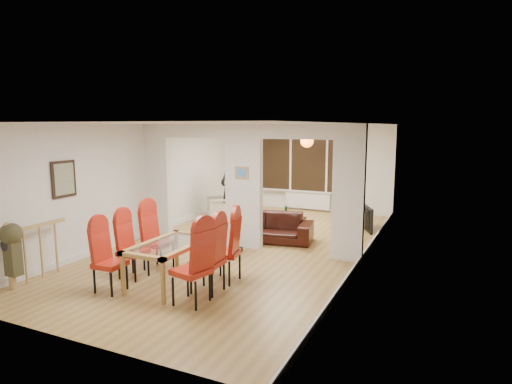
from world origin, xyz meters
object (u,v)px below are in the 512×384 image
Objects in this scene: dining_chair_rc at (224,248)px; sofa at (264,226)px; dining_chair_lc at (158,239)px; person at (229,189)px; dining_table at (171,264)px; dining_chair_ra at (191,265)px; television at (362,218)px; bottle at (286,211)px; dining_chair_lb at (133,248)px; dining_chair_rb at (207,257)px; coffee_table at (287,221)px; dining_chair_la at (110,259)px; bowl at (292,215)px; armchair at (221,208)px.

dining_chair_rc is 2.67m from sofa.
person is at bearing 103.97° from dining_chair_lc.
sofa is (0.28, 3.14, -0.03)m from dining_table.
dining_table is 1.29× the size of dining_chair_ra.
dining_chair_rc is 4.75m from television.
dining_chair_ra is at bearing -83.94° from bottle.
dining_chair_lb is at bearing 13.62° from person.
dining_chair_lb is 1.47m from dining_chair_rb.
dining_chair_ra reaches higher than dining_chair_lb.
coffee_table is (0.88, 4.23, -0.45)m from dining_chair_lc.
person is at bearing 126.42° from dining_chair_ra.
dining_chair_la is 0.93× the size of dining_chair_rb.
dining_chair_lc reaches higher than dining_chair_la.
dining_chair_rb reaches higher than television.
sofa is at bearing -91.32° from bowl.
coffee_table is at bearing 109.48° from dining_chair_ra.
sofa is 1.74m from bowl.
bottle is at bearing 83.38° from dining_chair_lc.
bowl is (0.04, 1.74, -0.08)m from sofa.
dining_chair_rb is at bearing -84.22° from coffee_table.
dining_chair_la is at bearing -100.26° from bowl.
person is 7.86× the size of bowl.
person reaches higher than sofa.
dining_chair_rb is 0.52× the size of sofa.
person reaches higher than dining_chair_ra.
dining_chair_rb is 5.26m from television.
person reaches higher than dining_chair_la.
television is 1.79m from bowl.
dining_table is at bearing -1.63° from dining_chair_lb.
bottle is at bearing 70.77° from television.
dining_chair_rc is 4.39m from bowl.
dining_chair_la is at bearing -98.50° from bottle.
dining_chair_lb is 1.46× the size of armchair.
person is 1.64× the size of television.
dining_table reaches higher than bowl.
dining_chair_rc is at bearing 37.09° from dining_chair_la.
coffee_table is 0.19m from bowl.
dining_chair_rc reaches higher than dining_table.
television reaches higher than bowl.
dining_chair_lc is (-0.66, 0.55, 0.21)m from dining_table.
dining_chair_lc reaches higher than dining_table.
dining_chair_la reaches higher than bowl.
dining_chair_rb reaches higher than dining_chair_lc.
dining_chair_la is 5.50m from coffee_table.
armchair is 0.61m from person.
dining_chair_lc is at bearing -23.24° from armchair.
dining_chair_rb is at bearing -2.05° from dining_chair_lb.
armchair is (-2.34, 4.58, -0.24)m from dining_chair_rb.
armchair is at bearing 99.68° from dining_chair_lb.
dining_table is 1.34× the size of dining_chair_lc.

